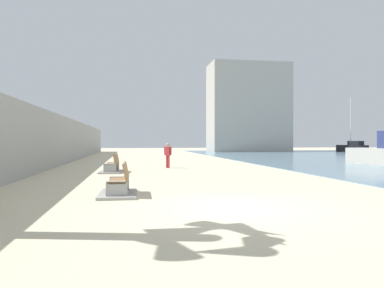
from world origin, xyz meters
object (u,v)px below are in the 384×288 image
person_walking (168,154)px  boat_outer (352,147)px  bench_near (119,187)px  bench_far (112,168)px

person_walking → boat_outer: 40.43m
bench_near → boat_outer: size_ratio=0.27×
person_walking → bench_near: bearing=-103.2°
person_walking → boat_outer: (29.87, 27.25, -0.16)m
bench_far → person_walking: size_ratio=1.43×
bench_near → bench_far: size_ratio=0.97×
bench_far → person_walking: 4.18m
bench_far → person_walking: bearing=39.8°
bench_far → boat_outer: bearing=42.1°
bench_near → person_walking: person_walking is taller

